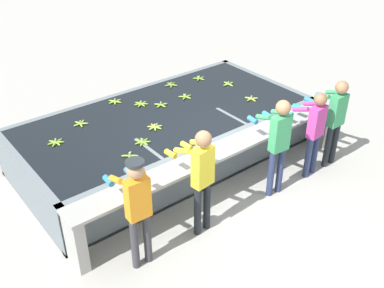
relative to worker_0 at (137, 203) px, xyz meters
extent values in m
plane|color=#A3A099|center=(1.91, 0.27, -1.06)|extent=(80.00, 80.00, 0.00)
cube|color=slate|center=(1.91, 2.06, -1.03)|extent=(5.45, 2.69, 0.06)
cube|color=slate|center=(1.91, 0.78, -0.61)|extent=(5.45, 0.12, 0.90)
cube|color=slate|center=(1.91, 3.34, -0.61)|extent=(5.45, 0.12, 0.90)
cube|color=slate|center=(-0.76, 2.06, -0.61)|extent=(0.12, 2.69, 0.90)
cube|color=slate|center=(4.58, 2.06, -0.61)|extent=(0.12, 2.69, 0.90)
cube|color=black|center=(1.91, 2.06, -0.58)|extent=(5.21, 2.45, 0.84)
cube|color=slate|center=(1.00, 1.24, -0.61)|extent=(0.06, 0.80, 0.90)
cube|color=slate|center=(2.82, 1.24, -0.61)|extent=(0.06, 0.80, 0.90)
cube|color=#9E9E99|center=(1.91, 0.49, -0.18)|extent=(5.45, 0.45, 0.05)
cube|color=#9E9E99|center=(-0.72, 0.49, -0.63)|extent=(0.16, 0.41, 0.85)
cube|color=#9E9E99|center=(4.54, 0.49, -0.63)|extent=(0.16, 0.41, 0.85)
cylinder|color=#38383D|center=(-0.10, -0.03, -0.63)|extent=(0.11, 0.11, 0.85)
cylinder|color=#38383D|center=(0.10, -0.04, -0.63)|extent=(0.11, 0.11, 0.85)
cube|color=orange|center=(0.00, -0.03, 0.10)|extent=(0.33, 0.19, 0.60)
sphere|color=tan|center=(0.00, -0.03, 0.54)|extent=(0.23, 0.23, 0.23)
cylinder|color=#282D33|center=(0.00, -0.03, 0.65)|extent=(0.24, 0.24, 0.04)
cylinder|color=orange|center=(-0.15, 0.23, 0.31)|extent=(0.10, 0.31, 0.18)
cylinder|color=teal|center=(-0.14, 0.48, 0.15)|extent=(0.09, 0.20, 0.08)
cylinder|color=orange|center=(0.17, 0.21, 0.31)|extent=(0.10, 0.31, 0.18)
cylinder|color=teal|center=(0.18, 0.46, 0.15)|extent=(0.09, 0.20, 0.08)
cylinder|color=#1E2328|center=(0.99, -0.04, -0.62)|extent=(0.11, 0.11, 0.87)
cylinder|color=#1E2328|center=(1.19, -0.02, -0.62)|extent=(0.11, 0.11, 0.87)
cube|color=yellow|center=(1.09, -0.03, 0.12)|extent=(0.34, 0.20, 0.62)
sphere|color=#9E704C|center=(1.09, -0.03, 0.58)|extent=(0.24, 0.24, 0.24)
cylinder|color=yellow|center=(0.91, 0.21, 0.35)|extent=(0.11, 0.32, 0.18)
cylinder|color=gold|center=(0.88, 0.45, 0.18)|extent=(0.10, 0.21, 0.08)
cylinder|color=yellow|center=(1.22, 0.24, 0.35)|extent=(0.11, 0.32, 0.18)
cylinder|color=gold|center=(1.20, 0.49, 0.18)|extent=(0.10, 0.21, 0.08)
cylinder|color=navy|center=(2.55, -0.06, -0.62)|extent=(0.11, 0.11, 0.87)
cylinder|color=navy|center=(2.75, -0.08, -0.62)|extent=(0.11, 0.11, 0.87)
cube|color=#38995B|center=(2.65, -0.07, 0.12)|extent=(0.34, 0.20, 0.62)
sphere|color=#9E704C|center=(2.65, -0.07, 0.58)|extent=(0.24, 0.24, 0.24)
cylinder|color=#38995B|center=(2.52, 0.20, 0.35)|extent=(0.11, 0.32, 0.18)
cylinder|color=teal|center=(2.55, 0.45, 0.18)|extent=(0.10, 0.21, 0.08)
cylinder|color=#38995B|center=(2.84, 0.17, 0.35)|extent=(0.11, 0.32, 0.18)
cylinder|color=teal|center=(2.86, 0.41, 0.18)|extent=(0.10, 0.21, 0.08)
cylinder|color=navy|center=(3.47, -0.09, -0.66)|extent=(0.11, 0.11, 0.80)
cylinder|color=navy|center=(3.67, -0.08, -0.66)|extent=(0.11, 0.11, 0.80)
cube|color=#BC388E|center=(3.57, -0.08, 0.03)|extent=(0.33, 0.20, 0.57)
sphere|color=#896042|center=(3.57, -0.08, 0.45)|extent=(0.22, 0.22, 0.22)
cylinder|color=#BC388E|center=(3.39, 0.15, 0.23)|extent=(0.11, 0.32, 0.18)
cylinder|color=#1EA3AD|center=(3.37, 0.40, 0.07)|extent=(0.10, 0.21, 0.08)
cylinder|color=#BC388E|center=(3.71, 0.18, 0.23)|extent=(0.11, 0.32, 0.18)
cylinder|color=#1EA3AD|center=(3.68, 0.43, 0.07)|extent=(0.10, 0.21, 0.08)
cylinder|color=#1E2328|center=(4.02, -0.09, -0.64)|extent=(0.11, 0.11, 0.84)
cylinder|color=#1E2328|center=(4.22, -0.10, -0.64)|extent=(0.11, 0.11, 0.84)
cube|color=#38995B|center=(4.12, -0.10, 0.08)|extent=(0.32, 0.17, 0.59)
sphere|color=#9E704C|center=(4.12, -0.10, 0.52)|extent=(0.23, 0.23, 0.23)
cylinder|color=#38995B|center=(3.96, 0.16, 0.29)|extent=(0.08, 0.31, 0.18)
cylinder|color=teal|center=(3.96, 0.41, 0.13)|extent=(0.09, 0.20, 0.08)
cylinder|color=#38995B|center=(4.28, 0.15, 0.29)|extent=(0.08, 0.31, 0.18)
cylinder|color=teal|center=(4.28, 0.40, 0.13)|extent=(0.09, 0.20, 0.08)
ellipsoid|color=#9EC642|center=(3.65, 1.47, -0.14)|extent=(0.17, 0.11, 0.04)
ellipsoid|color=#9EC642|center=(3.64, 1.54, -0.14)|extent=(0.15, 0.14, 0.04)
ellipsoid|color=#9EC642|center=(3.57, 1.55, -0.14)|extent=(0.11, 0.17, 0.04)
ellipsoid|color=#9EC642|center=(3.54, 1.49, -0.14)|extent=(0.17, 0.06, 0.04)
ellipsoid|color=#9EC642|center=(3.59, 1.44, -0.14)|extent=(0.06, 0.17, 0.04)
cylinder|color=tan|center=(3.60, 1.50, -0.10)|extent=(0.03, 0.03, 0.04)
ellipsoid|color=#7FAD33|center=(1.83, 2.66, -0.14)|extent=(0.17, 0.07, 0.04)
ellipsoid|color=#7FAD33|center=(1.80, 2.70, -0.14)|extent=(0.11, 0.17, 0.04)
ellipsoid|color=#7FAD33|center=(1.75, 2.71, -0.14)|extent=(0.10, 0.17, 0.04)
ellipsoid|color=#7FAD33|center=(1.72, 2.67, -0.14)|extent=(0.17, 0.08, 0.04)
ellipsoid|color=#7FAD33|center=(1.73, 2.62, -0.14)|extent=(0.16, 0.13, 0.04)
ellipsoid|color=#7FAD33|center=(1.77, 2.60, -0.14)|extent=(0.04, 0.17, 0.04)
ellipsoid|color=#7FAD33|center=(1.81, 2.62, -0.14)|extent=(0.15, 0.14, 0.04)
cylinder|color=tan|center=(1.77, 2.66, -0.10)|extent=(0.03, 0.03, 0.04)
ellipsoid|color=#93BC3D|center=(1.47, 1.79, -0.14)|extent=(0.05, 0.17, 0.04)
ellipsoid|color=#93BC3D|center=(1.43, 1.78, -0.14)|extent=(0.15, 0.14, 0.04)
ellipsoid|color=#93BC3D|center=(1.41, 1.73, -0.14)|extent=(0.17, 0.06, 0.04)
ellipsoid|color=#93BC3D|center=(1.44, 1.69, -0.14)|extent=(0.12, 0.17, 0.04)
ellipsoid|color=#93BC3D|center=(1.49, 1.69, -0.14)|extent=(0.10, 0.17, 0.04)
ellipsoid|color=#93BC3D|center=(1.52, 1.72, -0.14)|extent=(0.17, 0.08, 0.04)
ellipsoid|color=#93BC3D|center=(1.51, 1.77, -0.14)|extent=(0.16, 0.13, 0.04)
cylinder|color=tan|center=(1.47, 1.74, -0.10)|extent=(0.03, 0.03, 0.04)
ellipsoid|color=#7FAD33|center=(2.05, 2.33, -0.14)|extent=(0.05, 0.17, 0.04)
ellipsoid|color=#7FAD33|center=(2.10, 2.37, -0.14)|extent=(0.17, 0.08, 0.04)
ellipsoid|color=#7FAD33|center=(2.08, 2.43, -0.14)|extent=(0.12, 0.16, 0.04)
ellipsoid|color=#7FAD33|center=(2.02, 2.43, -0.14)|extent=(0.14, 0.15, 0.04)
ellipsoid|color=#7FAD33|center=(2.00, 2.37, -0.14)|extent=(0.17, 0.10, 0.04)
cylinder|color=tan|center=(2.05, 2.39, -0.10)|extent=(0.03, 0.03, 0.04)
ellipsoid|color=#7FAD33|center=(-0.10, 2.27, -0.14)|extent=(0.05, 0.17, 0.04)
ellipsoid|color=#7FAD33|center=(-0.06, 2.30, -0.14)|extent=(0.16, 0.12, 0.04)
ellipsoid|color=#7FAD33|center=(-0.05, 2.35, -0.14)|extent=(0.17, 0.09, 0.04)
ellipsoid|color=#7FAD33|center=(-0.09, 2.38, -0.14)|extent=(0.09, 0.17, 0.04)
ellipsoid|color=#7FAD33|center=(-0.14, 2.38, -0.14)|extent=(0.12, 0.16, 0.04)
ellipsoid|color=#7FAD33|center=(-0.16, 2.34, -0.14)|extent=(0.17, 0.06, 0.04)
ellipsoid|color=#7FAD33|center=(-0.15, 2.29, -0.14)|extent=(0.15, 0.14, 0.04)
cylinder|color=tan|center=(-0.11, 2.33, -0.10)|extent=(0.03, 0.03, 0.04)
ellipsoid|color=#9EC642|center=(3.78, 2.30, -0.14)|extent=(0.17, 0.04, 0.04)
ellipsoid|color=#9EC642|center=(3.72, 2.36, -0.14)|extent=(0.04, 0.17, 0.04)
ellipsoid|color=#9EC642|center=(3.67, 2.30, -0.14)|extent=(0.17, 0.04, 0.04)
ellipsoid|color=#9EC642|center=(3.72, 2.25, -0.14)|extent=(0.04, 0.17, 0.04)
cylinder|color=tan|center=(3.72, 2.30, -0.10)|extent=(0.03, 0.03, 0.04)
ellipsoid|color=#75A333|center=(0.98, 1.41, -0.14)|extent=(0.15, 0.14, 0.04)
ellipsoid|color=#75A333|center=(1.02, 1.39, -0.14)|extent=(0.05, 0.17, 0.04)
ellipsoid|color=#75A333|center=(1.07, 1.42, -0.14)|extent=(0.16, 0.12, 0.04)
ellipsoid|color=#75A333|center=(1.07, 1.46, -0.14)|extent=(0.17, 0.09, 0.04)
ellipsoid|color=#75A333|center=(1.04, 1.50, -0.14)|extent=(0.09, 0.17, 0.04)
ellipsoid|color=#75A333|center=(0.99, 1.49, -0.14)|extent=(0.12, 0.16, 0.04)
ellipsoid|color=#75A333|center=(0.97, 1.45, -0.14)|extent=(0.17, 0.06, 0.04)
cylinder|color=tan|center=(1.02, 1.45, -0.10)|extent=(0.03, 0.03, 0.04)
ellipsoid|color=#93BC3D|center=(0.49, 2.60, -0.14)|extent=(0.08, 0.17, 0.04)
ellipsoid|color=#93BC3D|center=(0.55, 2.63, -0.14)|extent=(0.16, 0.13, 0.04)
ellipsoid|color=#93BC3D|center=(0.55, 2.69, -0.14)|extent=(0.16, 0.13, 0.04)
ellipsoid|color=#93BC3D|center=(0.49, 2.71, -0.14)|extent=(0.09, 0.17, 0.04)
ellipsoid|color=#93BC3D|center=(0.45, 2.65, -0.14)|extent=(0.17, 0.04, 0.04)
cylinder|color=tan|center=(0.50, 2.66, -0.10)|extent=(0.03, 0.03, 0.04)
ellipsoid|color=#7FAD33|center=(2.69, 2.37, -0.14)|extent=(0.17, 0.04, 0.04)
ellipsoid|color=#7FAD33|center=(2.65, 2.43, -0.14)|extent=(0.09, 0.17, 0.04)
ellipsoid|color=#7FAD33|center=(2.59, 2.41, -0.14)|extent=(0.16, 0.13, 0.04)
ellipsoid|color=#7FAD33|center=(2.59, 2.35, -0.14)|extent=(0.16, 0.12, 0.04)
ellipsoid|color=#7FAD33|center=(2.65, 2.32, -0.14)|extent=(0.08, 0.17, 0.04)
cylinder|color=tan|center=(2.63, 2.38, -0.10)|extent=(0.03, 0.03, 0.04)
ellipsoid|color=#75A333|center=(3.38, 2.88, -0.14)|extent=(0.16, 0.12, 0.04)
ellipsoid|color=#75A333|center=(3.44, 2.86, -0.14)|extent=(0.08, 0.17, 0.04)
ellipsoid|color=#75A333|center=(3.48, 2.91, -0.14)|extent=(0.17, 0.04, 0.04)
ellipsoid|color=#75A333|center=(3.45, 2.96, -0.14)|extent=(0.09, 0.17, 0.04)
ellipsoid|color=#75A333|center=(3.38, 2.95, -0.14)|extent=(0.16, 0.13, 0.04)
cylinder|color=tan|center=(3.43, 2.91, -0.10)|extent=(0.03, 0.03, 0.04)
ellipsoid|color=#8CB738|center=(1.38, 3.06, -0.14)|extent=(0.17, 0.04, 0.04)
ellipsoid|color=#8CB738|center=(1.41, 3.01, -0.14)|extent=(0.11, 0.17, 0.04)
ellipsoid|color=#8CB738|center=(1.46, 3.01, -0.14)|extent=(0.12, 0.16, 0.04)
ellipsoid|color=#8CB738|center=(1.49, 3.06, -0.14)|extent=(0.17, 0.04, 0.04)
ellipsoid|color=#8CB738|center=(1.46, 3.10, -0.14)|extent=(0.11, 0.17, 0.04)
ellipsoid|color=#8CB738|center=(1.41, 3.10, -0.14)|extent=(0.12, 0.16, 0.04)
cylinder|color=tan|center=(1.43, 3.06, -0.10)|extent=(0.03, 0.03, 0.04)
ellipsoid|color=#75A333|center=(2.70, 3.03, -0.14)|extent=(0.17, 0.09, 0.04)
ellipsoid|color=#75A333|center=(2.72, 2.97, -0.14)|extent=(0.13, 0.16, 0.04)
ellipsoid|color=#75A333|center=(2.79, 2.97, -0.14)|extent=(0.13, 0.16, 0.04)
ellipsoid|color=#75A333|center=(2.81, 3.03, -0.14)|extent=(0.17, 0.09, 0.04)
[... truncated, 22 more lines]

